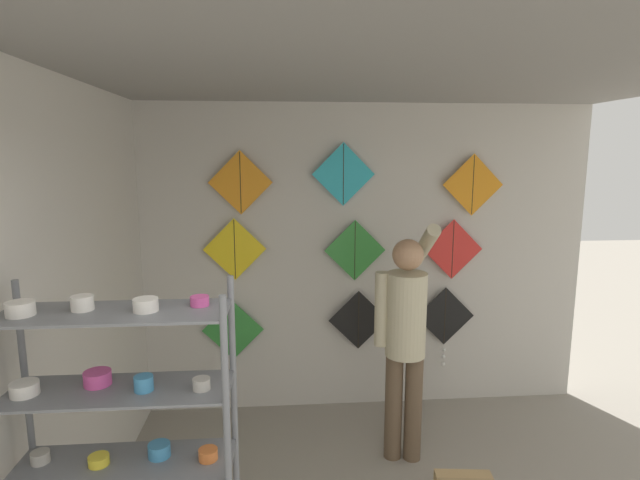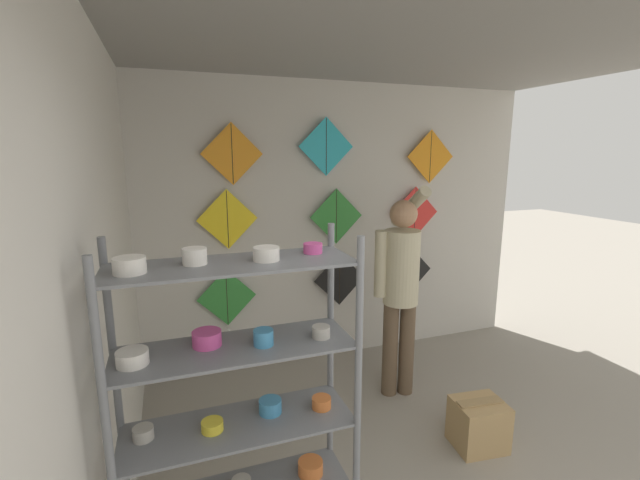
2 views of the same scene
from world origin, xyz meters
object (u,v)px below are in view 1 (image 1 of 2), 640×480
object	(u,v)px
shopkeeper	(405,330)
kite_1	(358,320)
kite_6	(240,183)
kite_7	(343,174)
kite_4	(355,250)
kite_2	(445,320)
kite_8	(473,185)
shelf_rack	(124,462)
kite_3	(235,249)
kite_0	(233,333)
kite_5	(453,249)

from	to	relation	value
shopkeeper	kite_1	size ratio (longest dim) A/B	3.35
kite_6	kite_7	size ratio (longest dim) A/B	1.00
kite_1	kite_4	distance (m)	0.66
kite_1	kite_4	world-z (taller)	kite_4
kite_2	kite_7	xyz separation A→B (m)	(-0.97, 0.00, 1.36)
shopkeeper	kite_4	xyz separation A→B (m)	(-0.26, 0.82, 0.46)
shopkeeper	kite_8	size ratio (longest dim) A/B	3.35
shopkeeper	kite_4	world-z (taller)	shopkeeper
kite_1	kite_6	xyz separation A→B (m)	(-1.04, 0.00, 1.26)
shelf_rack	kite_7	bearing A→B (deg)	61.58
kite_6	kite_8	xyz separation A→B (m)	(2.06, 0.00, -0.03)
kite_1	kite_2	xyz separation A→B (m)	(0.81, -0.00, -0.02)
kite_3	kite_7	world-z (taller)	kite_7
kite_0	kite_4	bearing A→B (deg)	0.04
shopkeeper	kite_1	world-z (taller)	shopkeeper
kite_3	kite_5	xyz separation A→B (m)	(1.97, 0.00, -0.03)
kite_1	kite_8	bearing A→B (deg)	0.00
kite_2	kite_7	distance (m)	1.67
shopkeeper	kite_3	xyz separation A→B (m)	(-1.33, 0.82, 0.48)
kite_3	kite_8	size ratio (longest dim) A/B	1.00
kite_0	kite_4	xyz separation A→B (m)	(1.11, 0.00, 0.74)
kite_8	shopkeeper	bearing A→B (deg)	-133.97
kite_1	kite_5	world-z (taller)	kite_5
kite_0	kite_2	world-z (taller)	kite_2
shopkeeper	kite_2	bearing A→B (deg)	66.72
kite_4	kite_6	world-z (taller)	kite_6
kite_3	kite_7	xyz separation A→B (m)	(0.96, 0.00, 0.65)
kite_1	kite_7	size ratio (longest dim) A/B	1.00
kite_4	kite_5	size ratio (longest dim) A/B	1.00
shelf_rack	kite_6	world-z (taller)	kite_6
kite_4	kite_7	size ratio (longest dim) A/B	1.00
kite_5	kite_0	bearing A→B (deg)	-179.98
shelf_rack	kite_2	size ratio (longest dim) A/B	2.38
kite_3	kite_4	world-z (taller)	kite_3
kite_4	kite_6	size ratio (longest dim) A/B	1.00
shopkeeper	kite_5	xyz separation A→B (m)	(0.64, 0.82, 0.45)
shopkeeper	kite_2	distance (m)	1.04
kite_8	kite_1	bearing A→B (deg)	180.00
kite_1	kite_6	world-z (taller)	kite_6
kite_6	kite_1	bearing A→B (deg)	0.00
shelf_rack	kite_0	world-z (taller)	shelf_rack
kite_6	kite_8	world-z (taller)	kite_6
kite_0	kite_5	distance (m)	2.14
kite_1	kite_7	bearing A→B (deg)	180.00
shelf_rack	kite_0	size ratio (longest dim) A/B	2.62
shelf_rack	kite_2	world-z (taller)	shelf_rack
kite_6	shopkeeper	bearing A→B (deg)	-33.05
shopkeeper	kite_0	distance (m)	1.62
kite_7	kite_1	bearing A→B (deg)	0.00
kite_1	kite_5	size ratio (longest dim) A/B	1.00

